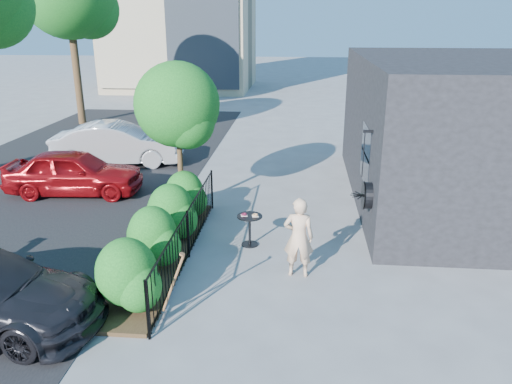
# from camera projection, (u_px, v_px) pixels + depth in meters

# --- Properties ---
(ground) EXTENTS (120.00, 120.00, 0.00)m
(ground) POSITION_uv_depth(u_px,v_px,m) (257.00, 260.00, 10.91)
(ground) COLOR gray
(ground) RESTS_ON ground
(shop_building) EXTENTS (6.22, 9.00, 4.00)m
(shop_building) POSITION_uv_depth(u_px,v_px,m) (466.00, 131.00, 14.00)
(shop_building) COLOR black
(shop_building) RESTS_ON ground
(fence) EXTENTS (0.05, 6.05, 1.10)m
(fence) POSITION_uv_depth(u_px,v_px,m) (188.00, 234.00, 10.85)
(fence) COLOR black
(fence) RESTS_ON ground
(planting_bed) EXTENTS (1.30, 6.00, 0.08)m
(planting_bed) POSITION_uv_depth(u_px,v_px,m) (158.00, 254.00, 11.08)
(planting_bed) COLOR #382616
(planting_bed) RESTS_ON ground
(shrubs) EXTENTS (1.10, 5.60, 1.24)m
(shrubs) POSITION_uv_depth(u_px,v_px,m) (162.00, 225.00, 10.95)
(shrubs) COLOR #125018
(shrubs) RESTS_ON ground
(patio_tree) EXTENTS (2.20, 2.20, 3.94)m
(patio_tree) POSITION_uv_depth(u_px,v_px,m) (179.00, 110.00, 12.78)
(patio_tree) COLOR #3F2B19
(patio_tree) RESTS_ON ground
(street) EXTENTS (9.00, 30.00, 0.01)m
(street) POSITION_uv_depth(u_px,v_px,m) (24.00, 202.00, 14.33)
(street) COLOR black
(street) RESTS_ON ground
(cafe_table) EXTENTS (0.58, 0.58, 0.78)m
(cafe_table) POSITION_uv_depth(u_px,v_px,m) (250.00, 225.00, 11.45)
(cafe_table) COLOR black
(cafe_table) RESTS_ON ground
(woman) EXTENTS (0.63, 0.42, 1.68)m
(woman) POSITION_uv_depth(u_px,v_px,m) (299.00, 237.00, 10.00)
(woman) COLOR #DAAF8D
(woman) RESTS_ON ground
(shovel) EXTENTS (0.46, 0.17, 1.31)m
(shovel) POSITION_uv_depth(u_px,v_px,m) (172.00, 290.00, 8.59)
(shovel) COLOR brown
(shovel) RESTS_ON ground
(car_red) EXTENTS (4.07, 1.87, 1.35)m
(car_red) POSITION_uv_depth(u_px,v_px,m) (74.00, 172.00, 14.79)
(car_red) COLOR maroon
(car_red) RESTS_ON ground
(car_silver) EXTENTS (4.69, 2.14, 1.49)m
(car_silver) POSITION_uv_depth(u_px,v_px,m) (118.00, 144.00, 17.82)
(car_silver) COLOR #B5B4B9
(car_silver) RESTS_ON ground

